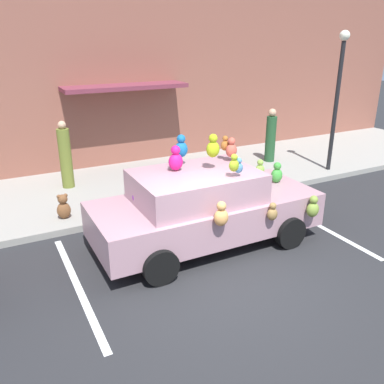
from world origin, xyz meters
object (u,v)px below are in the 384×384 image
(pedestrian_walking_past, at_px, (65,157))
(teddy_bear_on_sidewalk, at_px, (64,207))
(street_lamp_post, at_px, (338,88))
(pedestrian_by_lamp, at_px, (271,137))
(plush_covered_car, at_px, (204,206))

(pedestrian_walking_past, bearing_deg, teddy_bear_on_sidewalk, -104.10)
(teddy_bear_on_sidewalk, relative_size, pedestrian_walking_past, 0.32)
(street_lamp_post, distance_m, pedestrian_walking_past, 7.74)
(street_lamp_post, xyz_separation_m, pedestrian_by_lamp, (-1.05, 1.53, -1.61))
(plush_covered_car, xyz_separation_m, pedestrian_walking_past, (-1.81, 4.20, 0.17))
(teddy_bear_on_sidewalk, xyz_separation_m, pedestrian_walking_past, (0.50, 2.01, 0.57))
(plush_covered_car, height_order, pedestrian_walking_past, plush_covered_car)
(pedestrian_walking_past, relative_size, pedestrian_by_lamp, 1.06)
(street_lamp_post, relative_size, pedestrian_by_lamp, 2.34)
(pedestrian_walking_past, xyz_separation_m, pedestrian_by_lamp, (6.25, -0.53, -0.04))
(teddy_bear_on_sidewalk, height_order, pedestrian_walking_past, pedestrian_walking_past)
(plush_covered_car, bearing_deg, teddy_bear_on_sidewalk, 136.53)
(pedestrian_walking_past, distance_m, pedestrian_by_lamp, 6.27)
(street_lamp_post, relative_size, pedestrian_walking_past, 2.21)
(street_lamp_post, bearing_deg, pedestrian_walking_past, 164.23)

